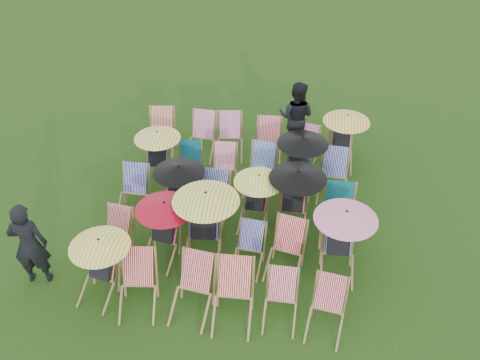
# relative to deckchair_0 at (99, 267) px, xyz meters

# --- Properties ---
(ground) EXTENTS (100.00, 100.00, 0.00)m
(ground) POSITION_rel_deckchair_0_xyz_m (1.97, 2.14, -0.64)
(ground) COLOR #0F330B
(ground) RESTS_ON ground
(deckchair_0) EXTENTS (1.03, 1.10, 1.22)m
(deckchair_0) POSITION_rel_deckchair_0_xyz_m (0.00, 0.00, 0.00)
(deckchair_0) COLOR olive
(deckchair_0) RESTS_ON ground
(deckchair_1) EXTENTS (0.75, 0.97, 0.97)m
(deckchair_1) POSITION_rel_deckchair_0_xyz_m (0.70, -0.16, -0.16)
(deckchair_1) COLOR olive
(deckchair_1) RESTS_ON ground
(deckchair_2) EXTENTS (0.76, 0.98, 0.99)m
(deckchair_2) POSITION_rel_deckchair_0_xyz_m (1.64, -0.13, -0.15)
(deckchair_2) COLOR olive
(deckchair_2) RESTS_ON ground
(deckchair_3) EXTENTS (0.71, 0.96, 1.01)m
(deckchair_3) POSITION_rel_deckchair_0_xyz_m (2.33, -0.18, -0.14)
(deckchair_3) COLOR olive
(deckchair_3) RESTS_ON ground
(deckchair_4) EXTENTS (0.57, 0.79, 0.85)m
(deckchair_4) POSITION_rel_deckchair_0_xyz_m (3.11, -0.08, -0.22)
(deckchair_4) COLOR olive
(deckchair_4) RESTS_ON ground
(deckchair_5) EXTENTS (0.70, 0.89, 0.88)m
(deckchair_5) POSITION_rel_deckchair_0_xyz_m (3.86, -0.17, -0.20)
(deckchair_5) COLOR olive
(deckchair_5) RESTS_ON ground
(deckchair_6) EXTENTS (0.66, 0.85, 0.86)m
(deckchair_6) POSITION_rel_deckchair_0_xyz_m (-0.11, 1.00, -0.21)
(deckchair_6) COLOR olive
(deckchair_6) RESTS_ON ground
(deckchair_7) EXTENTS (1.06, 1.13, 1.26)m
(deckchair_7) POSITION_rel_deckchair_0_xyz_m (0.83, 1.03, 0.02)
(deckchair_7) COLOR olive
(deckchair_7) RESTS_ON ground
(deckchair_8) EXTENTS (1.21, 1.29, 1.44)m
(deckchair_8) POSITION_rel_deckchair_0_xyz_m (1.58, 1.17, 0.12)
(deckchair_8) COLOR olive
(deckchair_8) RESTS_ON ground
(deckchair_9) EXTENTS (0.63, 0.81, 0.83)m
(deckchair_9) POSITION_rel_deckchair_0_xyz_m (2.42, 1.02, -0.23)
(deckchair_9) COLOR olive
(deckchair_9) RESTS_ON ground
(deckchair_10) EXTENTS (0.78, 0.97, 0.95)m
(deckchair_10) POSITION_rel_deckchair_0_xyz_m (3.09, 1.03, -0.17)
(deckchair_10) COLOR olive
(deckchair_10) RESTS_ON ground
(deckchair_11) EXTENTS (1.12, 1.18, 1.33)m
(deckchair_11) POSITION_rel_deckchair_0_xyz_m (4.04, 1.17, 0.06)
(deckchair_11) COLOR olive
(deckchair_11) RESTS_ON ground
(deckchair_12) EXTENTS (0.62, 0.86, 0.93)m
(deckchair_12) POSITION_rel_deckchair_0_xyz_m (-0.14, 2.23, -0.18)
(deckchair_12) COLOR olive
(deckchair_12) RESTS_ON ground
(deckchair_13) EXTENTS (1.03, 1.11, 1.22)m
(deckchair_13) POSITION_rel_deckchair_0_xyz_m (0.84, 2.18, -0.00)
(deckchair_13) COLOR olive
(deckchair_13) RESTS_ON ground
(deckchair_14) EXTENTS (0.74, 0.97, 0.99)m
(deckchair_14) POSITION_rel_deckchair_0_xyz_m (1.51, 2.14, -0.15)
(deckchair_14) COLOR olive
(deckchair_14) RESTS_ON ground
(deckchair_15) EXTENTS (0.98, 1.03, 1.16)m
(deckchair_15) POSITION_rel_deckchair_0_xyz_m (2.39, 2.20, -0.03)
(deckchair_15) COLOR olive
(deckchair_15) RESTS_ON ground
(deckchair_16) EXTENTS (1.11, 1.15, 1.32)m
(deckchair_16) POSITION_rel_deckchair_0_xyz_m (3.14, 2.22, 0.05)
(deckchair_16) COLOR olive
(deckchair_16) RESTS_ON ground
(deckchair_17) EXTENTS (0.68, 0.94, 1.00)m
(deckchair_17) POSITION_rel_deckchair_0_xyz_m (4.01, 2.11, -0.14)
(deckchair_17) COLOR olive
(deckchair_17) RESTS_ON ground
(deckchair_18) EXTENTS (1.00, 1.06, 1.19)m
(deckchair_18) POSITION_rel_deckchair_0_xyz_m (0.07, 3.35, -0.02)
(deckchair_18) COLOR olive
(deckchair_18) RESTS_ON ground
(deckchair_19) EXTENTS (0.71, 0.88, 0.85)m
(deckchair_19) POSITION_rel_deckchair_0_xyz_m (0.81, 3.37, -0.22)
(deckchair_19) COLOR olive
(deckchair_19) RESTS_ON ground
(deckchair_20) EXTENTS (0.64, 0.85, 0.88)m
(deckchair_20) POSITION_rel_deckchair_0_xyz_m (1.56, 3.36, -0.20)
(deckchair_20) COLOR olive
(deckchair_20) RESTS_ON ground
(deckchair_21) EXTENTS (0.73, 0.95, 0.97)m
(deckchair_21) POSITION_rel_deckchair_0_xyz_m (2.36, 3.33, -0.16)
(deckchair_21) COLOR olive
(deckchair_21) RESTS_ON ground
(deckchair_22) EXTENTS (1.08, 1.13, 1.28)m
(deckchair_22) POSITION_rel_deckchair_0_xyz_m (3.16, 3.47, 0.03)
(deckchair_22) COLOR olive
(deckchair_22) RESTS_ON ground
(deckchair_23) EXTENTS (0.67, 0.91, 0.95)m
(deckchair_23) POSITION_rel_deckchair_0_xyz_m (3.91, 3.40, -0.17)
(deckchair_23) COLOR olive
(deckchair_23) RESTS_ON ground
(deckchair_24) EXTENTS (0.75, 0.98, 0.99)m
(deckchair_24) POSITION_rel_deckchair_0_xyz_m (-0.15, 4.43, -0.15)
(deckchair_24) COLOR olive
(deckchair_24) RESTS_ON ground
(deckchair_25) EXTENTS (0.67, 0.91, 0.97)m
(deckchair_25) POSITION_rel_deckchair_0_xyz_m (0.83, 4.46, -0.16)
(deckchair_25) COLOR olive
(deckchair_25) RESTS_ON ground
(deckchair_26) EXTENTS (0.74, 0.94, 0.94)m
(deckchair_26) POSITION_rel_deckchair_0_xyz_m (1.49, 4.56, -0.17)
(deckchair_26) COLOR olive
(deckchair_26) RESTS_ON ground
(deckchair_27) EXTENTS (0.68, 0.92, 0.96)m
(deckchair_27) POSITION_rel_deckchair_0_xyz_m (2.41, 4.43, -0.16)
(deckchair_27) COLOR olive
(deckchair_27) RESTS_ON ground
(deckchair_28) EXTENTS (0.69, 0.86, 0.85)m
(deckchair_28) POSITION_rel_deckchair_0_xyz_m (3.27, 4.46, -0.22)
(deckchair_28) COLOR olive
(deckchair_28) RESTS_ON ground
(deckchair_29) EXTENTS (1.05, 1.10, 1.25)m
(deckchair_29) POSITION_rel_deckchair_0_xyz_m (4.08, 4.56, 0.01)
(deckchair_29) COLOR olive
(deckchair_29) RESTS_ON ground
(person_left) EXTENTS (0.71, 0.54, 1.73)m
(person_left) POSITION_rel_deckchair_0_xyz_m (-1.26, 0.14, 0.22)
(person_left) COLOR black
(person_left) RESTS_ON ground
(person_rear) EXTENTS (0.98, 0.84, 1.77)m
(person_rear) POSITION_rel_deckchair_0_xyz_m (2.98, 5.01, 0.24)
(person_rear) COLOR black
(person_rear) RESTS_ON ground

